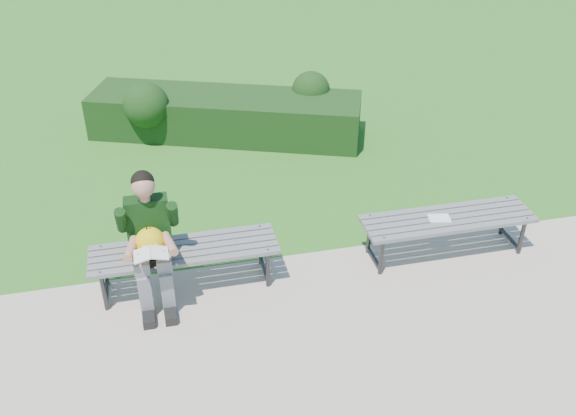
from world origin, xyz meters
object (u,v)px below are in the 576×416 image
at_px(bench_left, 184,253).
at_px(paper_sheet, 439,218).
at_px(bench_right, 448,222).
at_px(hedge, 224,113).
at_px(seated_boy, 150,237).

relative_size(bench_left, paper_sheet, 7.27).
bearing_deg(paper_sheet, bench_right, -0.00).
xyz_separation_m(bench_left, bench_right, (2.71, -0.06, 0.00)).
xyz_separation_m(hedge, seated_boy, (-1.17, -3.48, 0.37)).
xyz_separation_m(bench_right, paper_sheet, (-0.10, 0.00, 0.06)).
bearing_deg(paper_sheet, bench_left, 178.58).
height_order(bench_right, seated_boy, seated_boy).
height_order(hedge, paper_sheet, hedge).
relative_size(hedge, bench_left, 2.18).
bearing_deg(paper_sheet, hedge, 116.91).
bearing_deg(hedge, paper_sheet, -63.09).
distance_m(hedge, seated_boy, 3.69).
bearing_deg(hedge, seated_boy, -108.53).
relative_size(bench_left, bench_right, 1.00).
distance_m(hedge, paper_sheet, 3.86).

